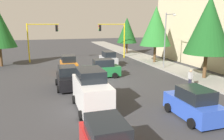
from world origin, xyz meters
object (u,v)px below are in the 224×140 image
(tree_roadside_mid, at_px, (156,26))
(car_silver, at_px, (108,59))
(traffic_signal_far_left, at_px, (114,34))
(tree_roadside_near, at_px, (209,25))
(tree_roadside_far, at_px, (127,30))
(car_orange, at_px, (69,64))
(street_lamp_curbside, at_px, (167,35))
(car_black, at_px, (68,78))
(car_blue, at_px, (193,104))
(pedestrian_crossing, at_px, (190,78))
(delivery_van_white, at_px, (91,91))
(car_green, at_px, (102,69))
(traffic_signal_far_right, at_px, (41,35))

(tree_roadside_mid, xyz_separation_m, car_silver, (-0.20, -6.98, -4.41))
(traffic_signal_far_left, bearing_deg, tree_roadside_near, 16.70)
(tree_roadside_near, distance_m, car_silver, 13.48)
(tree_roadside_far, distance_m, tree_roadside_mid, 10.05)
(tree_roadside_near, xyz_separation_m, car_orange, (-7.77, -13.18, -4.66))
(street_lamp_curbside, bearing_deg, car_orange, -100.31)
(car_orange, distance_m, car_black, 6.76)
(traffic_signal_far_left, height_order, car_silver, traffic_signal_far_left)
(tree_roadside_mid, bearing_deg, tree_roadside_far, -177.14)
(tree_roadside_mid, distance_m, car_black, 16.80)
(tree_roadside_far, bearing_deg, car_orange, -44.88)
(tree_roadside_near, relative_size, car_blue, 2.14)
(street_lamp_curbside, distance_m, pedestrian_crossing, 8.89)
(car_orange, bearing_deg, car_silver, 113.06)
(street_lamp_curbside, height_order, tree_roadside_near, tree_roadside_near)
(traffic_signal_far_left, distance_m, tree_roadside_far, 5.53)
(street_lamp_curbside, bearing_deg, traffic_signal_far_left, -161.38)
(delivery_van_white, bearing_deg, traffic_signal_far_left, 158.12)
(tree_roadside_mid, relative_size, car_black, 2.07)
(tree_roadside_mid, relative_size, car_orange, 2.17)
(traffic_signal_far_left, bearing_deg, street_lamp_curbside, 18.62)
(street_lamp_curbside, bearing_deg, tree_roadside_far, 178.81)
(car_green, height_order, car_blue, same)
(tree_roadside_mid, relative_size, delivery_van_white, 1.68)
(street_lamp_curbside, distance_m, tree_roadside_far, 14.39)
(tree_roadside_mid, height_order, car_blue, tree_roadside_mid)
(tree_roadside_near, height_order, car_black, tree_roadside_near)
(delivery_van_white, bearing_deg, car_black, -170.18)
(traffic_signal_far_left, distance_m, car_blue, 24.20)
(traffic_signal_far_left, bearing_deg, car_black, -31.71)
(traffic_signal_far_right, distance_m, car_silver, 10.94)
(tree_roadside_near, bearing_deg, tree_roadside_mid, -177.14)
(car_green, xyz_separation_m, pedestrian_crossing, (6.30, 6.59, 0.01))
(tree_roadside_near, relative_size, tree_roadside_mid, 1.05)
(car_orange, bearing_deg, traffic_signal_far_right, -159.82)
(traffic_signal_far_right, xyz_separation_m, car_black, (14.93, 2.18, -3.14))
(car_orange, relative_size, pedestrian_crossing, 2.19)
(traffic_signal_far_right, relative_size, tree_roadside_mid, 0.71)
(tree_roadside_mid, bearing_deg, pedestrian_crossing, -13.54)
(traffic_signal_far_right, height_order, car_green, traffic_signal_far_right)
(delivery_van_white, distance_m, car_orange, 12.33)
(delivery_van_white, relative_size, car_black, 1.23)
(street_lamp_curbside, relative_size, car_black, 1.79)
(tree_roadside_mid, height_order, car_silver, tree_roadside_mid)
(tree_roadside_far, relative_size, car_silver, 1.78)
(street_lamp_curbside, relative_size, car_blue, 1.77)
(tree_roadside_mid, bearing_deg, car_black, -56.56)
(tree_roadside_mid, relative_size, car_blue, 2.04)
(traffic_signal_far_right, height_order, pedestrian_crossing, traffic_signal_far_right)
(traffic_signal_far_right, relative_size, tree_roadside_near, 0.68)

